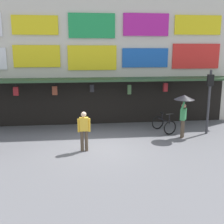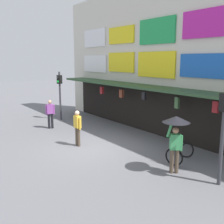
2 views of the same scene
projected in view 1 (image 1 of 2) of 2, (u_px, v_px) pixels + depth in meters
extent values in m
plane|color=slate|center=(98.00, 147.00, 11.95)|extent=(80.00, 80.00, 0.00)
cube|color=beige|center=(92.00, 53.00, 15.54)|extent=(18.00, 1.20, 8.00)
cube|color=#2D4C2D|center=(93.00, 80.00, 14.58)|extent=(15.30, 1.40, 0.12)
cube|color=yellow|center=(35.00, 25.00, 14.26)|extent=(2.38, 0.08, 0.98)
cube|color=green|center=(92.00, 26.00, 14.60)|extent=(2.49, 0.08, 1.28)
cube|color=#B71E93|center=(146.00, 25.00, 14.92)|extent=(2.52, 0.08, 1.18)
cube|color=yellow|center=(198.00, 25.00, 15.26)|extent=(2.68, 0.08, 1.04)
cube|color=yellow|center=(37.00, 56.00, 14.61)|extent=(2.45, 0.08, 1.16)
cube|color=yellow|center=(92.00, 58.00, 14.97)|extent=(2.65, 0.08, 1.33)
cube|color=blue|center=(145.00, 58.00, 15.31)|extent=(2.59, 0.08, 1.05)
cube|color=red|center=(196.00, 56.00, 15.63)|extent=(2.76, 0.08, 1.38)
cylinder|color=black|center=(15.00, 84.00, 14.13)|extent=(0.02, 0.02, 0.26)
cube|color=maroon|center=(16.00, 91.00, 14.21)|extent=(0.26, 0.15, 0.45)
cylinder|color=black|center=(54.00, 84.00, 14.40)|extent=(0.02, 0.02, 0.26)
cube|color=brown|center=(55.00, 91.00, 14.48)|extent=(0.26, 0.16, 0.46)
cylinder|color=black|center=(92.00, 83.00, 14.57)|extent=(0.02, 0.02, 0.20)
cube|color=#232328|center=(92.00, 88.00, 14.63)|extent=(0.21, 0.13, 0.39)
cylinder|color=black|center=(129.00, 82.00, 14.98)|extent=(0.02, 0.02, 0.26)
cube|color=#477042|center=(129.00, 90.00, 15.07)|extent=(0.20, 0.12, 0.52)
cylinder|color=black|center=(166.00, 81.00, 15.17)|extent=(0.02, 0.02, 0.19)
cube|color=maroon|center=(165.00, 87.00, 15.24)|extent=(0.24, 0.15, 0.47)
cube|color=black|center=(93.00, 102.00, 15.54)|extent=(15.30, 0.04, 2.50)
cylinder|color=#38383D|center=(209.00, 102.00, 13.58)|extent=(0.12, 0.12, 3.20)
cube|color=black|center=(210.00, 80.00, 13.34)|extent=(0.32, 0.29, 0.56)
sphere|color=red|center=(210.00, 77.00, 13.44)|extent=(0.15, 0.15, 0.15)
sphere|color=black|center=(209.00, 83.00, 13.49)|extent=(0.15, 0.15, 0.15)
torus|color=black|center=(170.00, 128.00, 13.65)|extent=(0.71, 0.27, 0.72)
torus|color=black|center=(158.00, 123.00, 14.63)|extent=(0.71, 0.27, 0.72)
cylinder|color=black|center=(164.00, 120.00, 14.09)|extent=(0.34, 0.96, 0.05)
cylinder|color=black|center=(162.00, 116.00, 14.20)|extent=(0.04, 0.04, 0.35)
cube|color=black|center=(162.00, 113.00, 14.16)|extent=(0.15, 0.22, 0.06)
cylinder|color=black|center=(169.00, 119.00, 13.63)|extent=(0.04, 0.04, 0.50)
cylinder|color=black|center=(170.00, 114.00, 13.58)|extent=(0.43, 0.16, 0.04)
cylinder|color=brown|center=(86.00, 141.00, 11.41)|extent=(0.14, 0.14, 0.88)
cylinder|color=brown|center=(82.00, 141.00, 11.39)|extent=(0.14, 0.14, 0.88)
cube|color=gold|center=(84.00, 124.00, 11.25)|extent=(0.36, 0.22, 0.56)
sphere|color=beige|center=(84.00, 114.00, 11.16)|extent=(0.22, 0.22, 0.22)
cylinder|color=gold|center=(89.00, 125.00, 11.28)|extent=(0.09, 0.09, 0.56)
cylinder|color=gold|center=(79.00, 126.00, 11.23)|extent=(0.09, 0.09, 0.56)
cylinder|color=brown|center=(183.00, 128.00, 13.27)|extent=(0.14, 0.14, 0.88)
cylinder|color=brown|center=(182.00, 129.00, 13.12)|extent=(0.14, 0.14, 0.88)
cube|color=#388E51|center=(183.00, 114.00, 13.04)|extent=(0.39, 0.42, 0.56)
sphere|color=#A87A5B|center=(184.00, 106.00, 12.95)|extent=(0.22, 0.22, 0.22)
cylinder|color=#388E51|center=(184.00, 114.00, 13.24)|extent=(0.09, 0.09, 0.56)
cylinder|color=#388E51|center=(183.00, 107.00, 12.76)|extent=(0.23, 0.09, 0.48)
cylinder|color=#4C3823|center=(183.00, 104.00, 12.74)|extent=(0.02, 0.02, 0.55)
cone|color=black|center=(184.00, 97.00, 12.86)|extent=(0.96, 0.96, 0.22)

